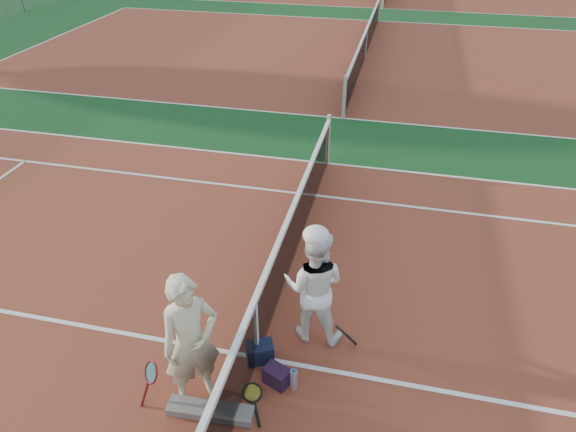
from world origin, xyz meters
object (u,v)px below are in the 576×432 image
at_px(racket_spare, 252,393).
at_px(sports_bag_navy, 260,352).
at_px(sports_bag_purple, 277,376).
at_px(water_bottle, 294,380).
at_px(player_a, 191,343).
at_px(player_b, 314,286).
at_px(net_main, 256,329).
at_px(racket_red, 153,381).
at_px(racket_black_held, 342,340).

height_order(racket_spare, sports_bag_navy, sports_bag_navy).
height_order(sports_bag_purple, water_bottle, water_bottle).
relative_size(player_a, player_b, 1.07).
distance_m(net_main, racket_red, 1.33).
bearing_deg(water_bottle, sports_bag_navy, 147.16).
bearing_deg(player_a, racket_red, 153.84).
xyz_separation_m(racket_red, sports_bag_purple, (1.34, 0.52, -0.16)).
relative_size(player_a, sports_bag_navy, 5.29).
bearing_deg(racket_red, net_main, -14.20).
bearing_deg(player_b, racket_black_held, 147.40).
distance_m(player_a, sports_bag_purple, 1.22).
bearing_deg(sports_bag_navy, player_a, -129.51).
xyz_separation_m(net_main, racket_red, (-1.00, -0.84, -0.23)).
height_order(net_main, water_bottle, net_main).
distance_m(player_a, player_b, 1.71).
distance_m(racket_red, racket_black_held, 2.34).
bearing_deg(net_main, water_bottle, -32.36).
relative_size(racket_black_held, racket_spare, 0.86).
bearing_deg(water_bottle, racket_black_held, 53.22).
height_order(player_b, sports_bag_navy, player_b).
bearing_deg(player_b, player_a, 48.48).
relative_size(net_main, sports_bag_navy, 32.50).
bearing_deg(player_a, sports_bag_purple, -17.91).
height_order(player_b, sports_bag_purple, player_b).
height_order(sports_bag_navy, water_bottle, water_bottle).
distance_m(net_main, sports_bag_purple, 0.61).
bearing_deg(racket_red, racket_black_held, -24.93).
height_order(net_main, sports_bag_navy, net_main).
bearing_deg(racket_red, player_a, -38.38).
bearing_deg(racket_spare, player_b, -51.70).
bearing_deg(water_bottle, net_main, 147.64).
bearing_deg(sports_bag_navy, sports_bag_purple, -45.44).
relative_size(player_a, sports_bag_purple, 5.97).
bearing_deg(sports_bag_purple, racket_red, -158.87).
height_order(sports_bag_navy, sports_bag_purple, sports_bag_navy).
height_order(player_a, sports_bag_navy, player_a).
bearing_deg(sports_bag_navy, racket_red, -141.88).
distance_m(player_a, racket_red, 0.79).
height_order(player_b, water_bottle, player_b).
xyz_separation_m(player_a, player_b, (1.13, 1.28, -0.06)).
bearing_deg(net_main, player_b, 43.43).
bearing_deg(racket_spare, sports_bag_navy, -21.47).
distance_m(racket_red, water_bottle, 1.63).
xyz_separation_m(net_main, player_a, (-0.52, -0.70, 0.38)).
bearing_deg(net_main, sports_bag_navy, -25.94).
distance_m(player_b, sports_bag_purple, 1.18).
height_order(player_a, water_bottle, player_a).
bearing_deg(net_main, racket_spare, -80.71).
bearing_deg(water_bottle, player_b, 86.53).
bearing_deg(racket_red, sports_bag_navy, -15.99).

